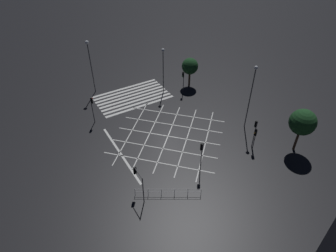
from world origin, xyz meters
name	(u,v)px	position (x,y,z in m)	size (l,w,h in m)	color
ground_plane	(168,136)	(0.00, 0.00, 0.00)	(200.00, 200.00, 0.00)	black
road_markings	(141,109)	(0.35, -7.78, 0.00)	(17.86, 24.02, 0.01)	silver
traffic_light_se_main	(92,105)	(7.62, -8.25, 3.04)	(0.39, 0.36, 4.26)	#424244
traffic_light_nw_main	(255,135)	(-8.29, 7.85, 2.34)	(0.39, 0.36, 3.28)	#424244
traffic_light_median_north	(201,152)	(0.07, 7.72, 3.25)	(0.36, 0.39, 4.57)	#424244
traffic_light_ne_cross	(138,178)	(7.94, 7.27, 2.86)	(0.36, 2.13, 3.91)	#424244
traffic_light_sw_main	(183,78)	(-7.87, -8.55, 2.85)	(0.39, 0.36, 3.99)	#424244
traffic_light_nw_cross	(255,129)	(-8.56, 7.41, 3.02)	(0.36, 0.39, 4.24)	#424244
street_lamp_east	(89,55)	(4.71, -16.39, 6.62)	(0.57, 0.57, 9.02)	#424244
street_lamp_west	(252,88)	(-10.65, 3.72, 6.46)	(0.48, 0.48, 9.67)	#424244
street_lamp_far	(163,62)	(-5.21, -10.43, 5.49)	(0.50, 0.50, 7.80)	#424244
street_tree_near	(303,122)	(-12.97, 10.69, 4.48)	(3.33, 3.33, 6.17)	#473323
street_tree_far	(190,66)	(-10.21, -10.12, 3.63)	(2.77, 2.77, 5.04)	#473323
pedestrian_railing	(168,191)	(5.19, 8.86, 0.67)	(6.41, 3.77, 1.05)	#B7B7BC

